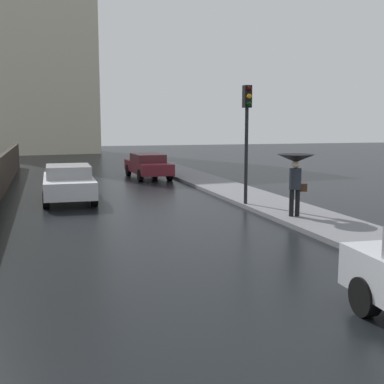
% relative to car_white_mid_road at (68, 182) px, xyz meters
% --- Properties ---
extents(ground, '(120.00, 120.00, 0.00)m').
position_rel_car_white_mid_road_xyz_m(ground, '(1.73, -14.19, -0.72)').
color(ground, black).
extents(car_white_mid_road, '(1.91, 4.56, 1.38)m').
position_rel_car_white_mid_road_xyz_m(car_white_mid_road, '(0.00, 0.00, 0.00)').
color(car_white_mid_road, silver).
rests_on(car_white_mid_road, ground).
extents(car_maroon_far_ahead, '(1.89, 4.63, 1.30)m').
position_rel_car_white_mid_road_xyz_m(car_maroon_far_ahead, '(4.47, 6.94, -0.02)').
color(car_maroon_far_ahead, maroon).
rests_on(car_maroon_far_ahead, ground).
extents(pedestrian_with_umbrella_near, '(1.13, 1.13, 1.87)m').
position_rel_car_white_mid_road_xyz_m(pedestrian_with_umbrella_near, '(6.35, -5.88, 0.94)').
color(pedestrian_with_umbrella_near, black).
rests_on(pedestrian_with_umbrella_near, sidewalk_strip).
extents(traffic_light, '(0.26, 0.39, 4.06)m').
position_rel_car_white_mid_road_xyz_m(traffic_light, '(5.86, -3.29, 2.26)').
color(traffic_light, black).
rests_on(traffic_light, sidewalk_strip).
extents(distant_tower, '(12.06, 9.62, 30.07)m').
position_rel_car_white_mid_road_xyz_m(distant_tower, '(-1.55, 32.89, 12.04)').
color(distant_tower, beige).
rests_on(distant_tower, ground).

